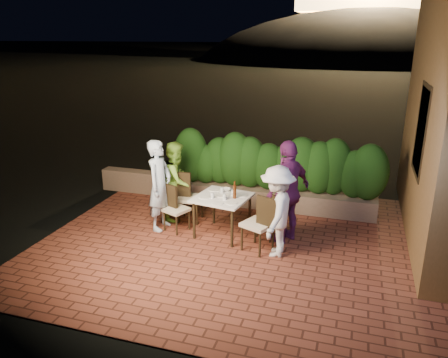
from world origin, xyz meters
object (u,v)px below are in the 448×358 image
at_px(chair_left_back, 190,197).
at_px(diner_purple, 288,192).
at_px(dining_table, 222,216).
at_px(chair_right_front, 258,223).
at_px(chair_left_front, 176,209).
at_px(parapet_lamp, 171,172).
at_px(chair_right_back, 270,216).
at_px(diner_blue, 160,185).
at_px(bowl, 226,190).
at_px(diner_green, 177,180).
at_px(beer_bottle, 235,190).
at_px(diner_white, 277,211).

xyz_separation_m(chair_left_back, diner_purple, (1.96, -0.29, 0.42)).
height_order(dining_table, chair_right_front, chair_right_front).
xyz_separation_m(chair_left_front, parapet_lamp, (-0.86, 1.70, 0.13)).
height_order(chair_left_back, chair_right_back, chair_left_back).
distance_m(chair_left_front, diner_blue, 0.54).
xyz_separation_m(bowl, diner_purple, (1.19, -0.17, 0.15)).
distance_m(bowl, diner_green, 1.10).
distance_m(beer_bottle, parapet_lamp, 2.59).
bearing_deg(chair_right_back, bowl, 20.07).
bearing_deg(bowl, diner_purple, -7.95).
distance_m(beer_bottle, chair_right_front, 0.76).
relative_size(beer_bottle, diner_purple, 0.17).
xyz_separation_m(bowl, chair_right_front, (0.79, -0.69, -0.27)).
height_order(chair_left_front, parapet_lamp, chair_left_front).
relative_size(chair_left_front, diner_blue, 0.51).
distance_m(chair_right_front, parapet_lamp, 3.21).
bearing_deg(diner_blue, beer_bottle, -84.82).
bearing_deg(chair_left_back, parapet_lamp, 123.28).
xyz_separation_m(beer_bottle, chair_right_front, (0.52, -0.37, -0.41)).
height_order(beer_bottle, diner_blue, diner_blue).
height_order(dining_table, beer_bottle, beer_bottle).
bearing_deg(chair_left_front, parapet_lamp, 139.50).
distance_m(bowl, diner_blue, 1.23).
xyz_separation_m(chair_left_back, diner_green, (-0.31, 0.07, 0.29)).
height_order(diner_white, diner_purple, diner_purple).
relative_size(dining_table, parapet_lamp, 6.56).
distance_m(chair_right_back, diner_blue, 2.12).
xyz_separation_m(chair_right_back, diner_white, (0.23, -0.60, 0.35)).
bearing_deg(diner_white, dining_table, -112.82).
height_order(diner_blue, parapet_lamp, diner_blue).
xyz_separation_m(beer_bottle, bowl, (-0.27, 0.32, -0.14)).
xyz_separation_m(diner_white, parapet_lamp, (-2.82, 2.08, -0.20)).
relative_size(chair_right_front, parapet_lamp, 7.15).
distance_m(chair_right_front, diner_blue, 2.02).
height_order(chair_left_back, diner_green, diner_green).
distance_m(chair_left_front, diner_purple, 2.10).
relative_size(chair_left_front, chair_left_back, 0.88).
xyz_separation_m(chair_right_front, diner_white, (0.33, -0.06, 0.27)).
xyz_separation_m(chair_left_back, diner_blue, (-0.40, -0.49, 0.37)).
relative_size(chair_left_back, diner_white, 0.64).
xyz_separation_m(beer_bottle, diner_green, (-1.34, 0.52, -0.13)).
bearing_deg(beer_bottle, parapet_lamp, 140.04).
bearing_deg(dining_table, parapet_lamp, 136.81).
bearing_deg(bowl, chair_right_front, -41.44).
bearing_deg(chair_left_back, bowl, -13.73).
height_order(bowl, chair_left_back, chair_left_back).
distance_m(chair_right_back, diner_purple, 0.59).
xyz_separation_m(diner_blue, parapet_lamp, (-0.53, 1.70, -0.29)).
relative_size(chair_left_back, chair_right_front, 0.99).
bearing_deg(dining_table, bowl, 95.78).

